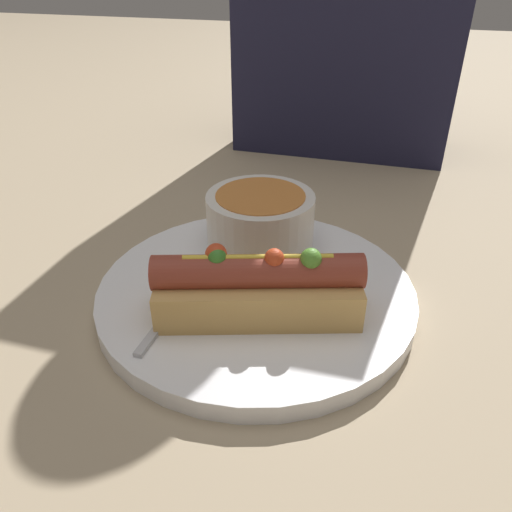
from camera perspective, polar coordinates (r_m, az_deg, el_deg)
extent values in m
plane|color=tan|center=(0.47, 0.00, -5.04)|extent=(4.00, 4.00, 0.00)
cylinder|color=white|center=(0.47, 0.00, -4.19)|extent=(0.29, 0.29, 0.02)
cube|color=tan|center=(0.42, 0.22, -4.67)|extent=(0.18, 0.10, 0.03)
cylinder|color=brown|center=(0.41, 0.22, -1.82)|extent=(0.17, 0.08, 0.03)
sphere|color=#518C2D|center=(0.40, 6.30, -0.31)|extent=(0.02, 0.02, 0.02)
sphere|color=#C63F1E|center=(0.40, 2.10, -0.24)|extent=(0.02, 0.02, 0.02)
sphere|color=#C63F1E|center=(0.40, -4.59, 0.22)|extent=(0.02, 0.02, 0.02)
sphere|color=#387A28|center=(0.40, -4.47, -0.13)|extent=(0.02, 0.02, 0.02)
cylinder|color=gold|center=(0.40, 0.23, -0.15)|extent=(0.12, 0.04, 0.01)
cylinder|color=silver|center=(0.51, 0.50, 4.08)|extent=(0.11, 0.11, 0.06)
cylinder|color=#C67533|center=(0.50, 0.51, 6.23)|extent=(0.09, 0.09, 0.02)
cube|color=#B7B7BC|center=(0.43, -9.73, -6.25)|extent=(0.01, 0.12, 0.00)
ellipsoid|color=#B7B7BC|center=(0.49, -5.92, -0.92)|extent=(0.02, 0.03, 0.01)
cube|color=#1E1E38|center=(0.83, 10.86, 26.79)|extent=(0.33, 0.15, 0.44)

